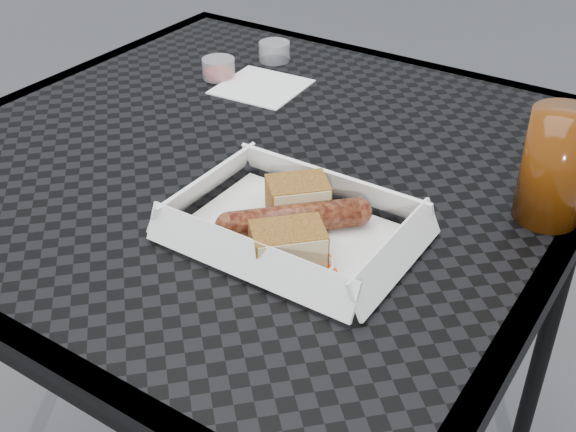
# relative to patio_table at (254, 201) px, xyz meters

# --- Properties ---
(patio_table) EXTENTS (0.80, 0.80, 0.74)m
(patio_table) POSITION_rel_patio_table_xyz_m (0.00, 0.00, 0.00)
(patio_table) COLOR black
(patio_table) RESTS_ON ground
(food_tray) EXTENTS (0.22, 0.15, 0.00)m
(food_tray) POSITION_rel_patio_table_xyz_m (0.14, -0.13, 0.08)
(food_tray) COLOR white
(food_tray) RESTS_ON patio_table
(bratwurst) EXTENTS (0.13, 0.13, 0.03)m
(bratwurst) POSITION_rel_patio_table_xyz_m (0.14, -0.12, 0.10)
(bratwurst) COLOR brown
(bratwurst) RESTS_ON food_tray
(bread_near) EXTENTS (0.08, 0.08, 0.04)m
(bread_near) POSITION_rel_patio_table_xyz_m (0.13, -0.09, 0.10)
(bread_near) COLOR #8D5F23
(bread_near) RESTS_ON food_tray
(bread_far) EXTENTS (0.08, 0.08, 0.04)m
(bread_far) POSITION_rel_patio_table_xyz_m (0.17, -0.17, 0.10)
(bread_far) COLOR #8D5F23
(bread_far) RESTS_ON food_tray
(veg_garnish) EXTENTS (0.03, 0.03, 0.00)m
(veg_garnish) POSITION_rel_patio_table_xyz_m (0.20, -0.16, 0.08)
(veg_garnish) COLOR #F8440A
(veg_garnish) RESTS_ON food_tray
(napkin) EXTENTS (0.13, 0.13, 0.00)m
(napkin) POSITION_rel_patio_table_xyz_m (-0.10, 0.17, 0.08)
(napkin) COLOR white
(napkin) RESTS_ON patio_table
(condiment_cup_sauce) EXTENTS (0.05, 0.05, 0.03)m
(condiment_cup_sauce) POSITION_rel_patio_table_xyz_m (-0.18, 0.16, 0.09)
(condiment_cup_sauce) COLOR maroon
(condiment_cup_sauce) RESTS_ON patio_table
(condiment_cup_empty) EXTENTS (0.05, 0.05, 0.03)m
(condiment_cup_empty) POSITION_rel_patio_table_xyz_m (-0.15, 0.27, 0.09)
(condiment_cup_empty) COLOR silver
(condiment_cup_empty) RESTS_ON patio_table
(drink_glass) EXTENTS (0.07, 0.07, 0.13)m
(drink_glass) POSITION_rel_patio_table_xyz_m (0.35, 0.05, 0.14)
(drink_glass) COLOR #4C2106
(drink_glass) RESTS_ON patio_table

